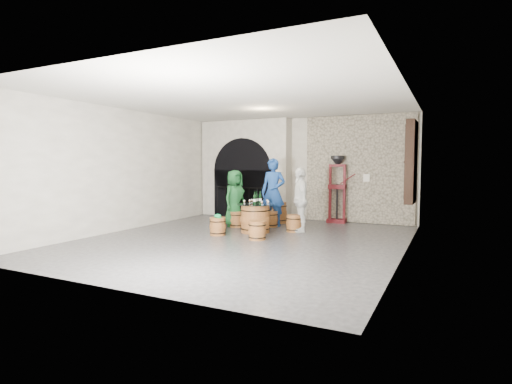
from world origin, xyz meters
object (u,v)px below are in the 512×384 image
at_px(wine_bottle_right, 260,199).
at_px(side_barrel, 279,213).
at_px(barrel_table, 255,218).
at_px(person_green, 235,198).
at_px(barrel_stool_far, 271,219).
at_px(barrel_stool_left, 237,219).
at_px(person_blue, 273,192).
at_px(corking_press, 337,184).
at_px(barrel_stool_right, 294,223).
at_px(person_white, 300,200).
at_px(wine_bottle_center, 255,199).
at_px(barrel_stool_near_right, 257,230).
at_px(wine_bottle_left, 257,199).
at_px(barrel_stool_near_left, 218,226).

bearing_deg(wine_bottle_right, side_barrel, 95.48).
height_order(barrel_table, person_green, person_green).
bearing_deg(barrel_stool_far, barrel_stool_left, -151.12).
relative_size(person_blue, corking_press, 0.96).
relative_size(barrel_stool_right, person_white, 0.26).
relative_size(barrel_stool_right, wine_bottle_center, 1.34).
bearing_deg(barrel_stool_far, person_blue, 90.68).
height_order(barrel_stool_near_right, wine_bottle_center, wine_bottle_center).
xyz_separation_m(barrel_stool_far, person_green, (-0.93, -0.40, 0.58)).
distance_m(barrel_stool_far, barrel_stool_near_right, 1.96).
height_order(person_blue, side_barrel, person_blue).
relative_size(barrel_stool_near_right, wine_bottle_left, 1.34).
height_order(person_green, person_blue, person_blue).
bearing_deg(barrel_stool_near_right, barrel_table, 118.96).
height_order(person_blue, person_white, person_blue).
bearing_deg(barrel_table, wine_bottle_center, -71.54).
distance_m(barrel_stool_right, person_white, 0.64).
xyz_separation_m(wine_bottle_right, side_barrel, (-0.16, 1.63, -0.55)).
relative_size(wine_bottle_center, corking_press, 0.16).
distance_m(barrel_table, wine_bottle_left, 0.51).
relative_size(barrel_table, corking_press, 0.47).
bearing_deg(wine_bottle_right, wine_bottle_center, -99.89).
relative_size(wine_bottle_left, corking_press, 0.16).
relative_size(wine_bottle_left, wine_bottle_right, 1.00).
bearing_deg(barrel_stool_left, side_barrel, 58.03).
relative_size(barrel_stool_near_left, wine_bottle_left, 1.34).
height_order(person_blue, corking_press, corking_press).
distance_m(barrel_stool_near_right, wine_bottle_center, 1.12).
bearing_deg(barrel_stool_right, barrel_stool_near_left, -139.58).
xyz_separation_m(barrel_stool_left, wine_bottle_right, (0.92, -0.41, 0.65)).
bearing_deg(barrel_stool_near_right, side_barrel, 102.14).
xyz_separation_m(barrel_stool_right, barrel_stool_near_left, (-1.52, -1.29, 0.00)).
distance_m(barrel_stool_left, barrel_stool_near_right, 1.96).
height_order(barrel_stool_near_right, wine_bottle_right, wine_bottle_right).
bearing_deg(corking_press, person_white, -105.73).
xyz_separation_m(barrel_stool_far, person_white, (1.01, -0.40, 0.61)).
distance_m(barrel_stool_right, barrel_stool_near_right, 1.46).
height_order(person_blue, wine_bottle_right, person_blue).
bearing_deg(barrel_table, wine_bottle_left, 82.06).
height_order(barrel_stool_near_left, side_barrel, side_barrel).
relative_size(barrel_table, side_barrel, 1.52).
height_order(barrel_stool_left, person_white, person_white).
xyz_separation_m(barrel_stool_far, barrel_stool_right, (0.87, -0.49, 0.00)).
height_order(person_white, wine_bottle_center, person_white).
relative_size(barrel_stool_left, barrel_stool_right, 1.00).
distance_m(person_white, side_barrel, 1.67).
bearing_deg(wine_bottle_right, barrel_stool_near_left, -128.78).
bearing_deg(wine_bottle_center, barrel_table, 108.46).
distance_m(barrel_stool_left, person_green, 0.59).
relative_size(barrel_stool_left, person_green, 0.28).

